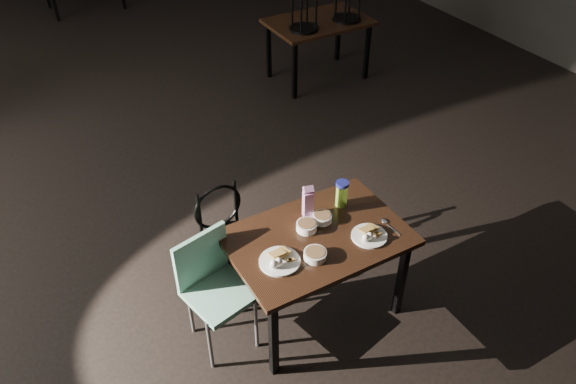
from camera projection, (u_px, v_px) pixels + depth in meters
main_table at (317, 244)px, 3.81m from camera, size 1.20×0.80×0.75m
plate_left at (280, 260)px, 3.56m from camera, size 0.27×0.27×0.09m
plate_right at (369, 235)px, 3.74m from camera, size 0.24×0.24×0.08m
bowl_near at (307, 226)px, 3.80m from camera, size 0.14×0.14×0.06m
bowl_far at (322, 218)px, 3.87m from camera, size 0.13×0.13×0.05m
bowl_big at (315, 255)px, 3.59m from camera, size 0.15×0.15×0.05m
juice_carton at (308, 202)px, 3.85m from camera, size 0.08×0.08×0.27m
water_bottle at (342, 193)px, 3.96m from camera, size 0.11×0.11×0.20m
spoon at (386, 222)px, 3.87m from camera, size 0.05×0.20×0.01m
bentwood_chair at (226, 230)px, 4.18m from camera, size 0.40×0.40×0.84m
school_chair at (213, 282)px, 3.73m from camera, size 0.49×0.49×0.88m
bg_table_right at (320, 21)px, 6.69m from camera, size 1.20×0.80×1.48m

